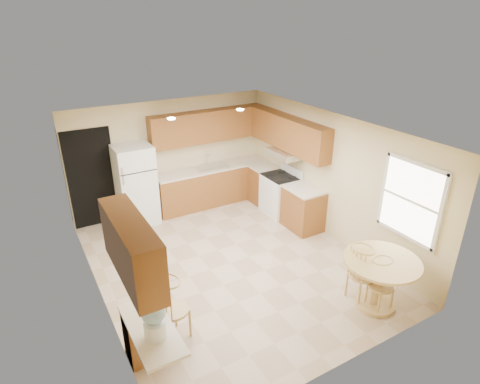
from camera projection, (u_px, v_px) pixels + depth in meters
floor at (230, 263)px, 7.33m from camera, size 5.50×5.50×0.00m
ceiling at (229, 130)px, 6.30m from camera, size 4.50×5.50×0.02m
wall_back at (171, 155)px, 8.99m from camera, size 4.50×0.02×2.50m
wall_front at (343, 290)px, 4.65m from camera, size 4.50×0.02×2.50m
wall_left at (93, 235)px, 5.79m from camera, size 0.02×5.50×2.50m
wall_right at (330, 177)px, 7.84m from camera, size 0.02×5.50×2.50m
doorway at (92, 179)px, 8.26m from camera, size 0.90×0.02×2.10m
base_cab_back at (213, 186)px, 9.49m from camera, size 2.75×0.60×0.87m
counter_back at (212, 168)px, 9.30m from camera, size 2.75×0.63×0.04m
base_cab_right_a at (265, 185)px, 9.51m from camera, size 0.60×0.59×0.87m
counter_right_a at (265, 167)px, 9.32m from camera, size 0.63×0.59×0.04m
base_cab_right_b at (303, 209)px, 8.36m from camera, size 0.60×0.80×0.87m
counter_right_b at (304, 189)px, 8.17m from camera, size 0.63×0.80×0.04m
upper_cab_back at (208, 126)px, 9.01m from camera, size 2.75×0.33×0.70m
upper_cab_right at (288, 133)px, 8.48m from camera, size 0.33×2.42×0.70m
upper_cab_left at (132, 248)px, 4.36m from camera, size 0.33×1.40×0.70m
sink at (211, 167)px, 9.28m from camera, size 0.78×0.44×0.01m
range_hood at (285, 153)px, 8.59m from camera, size 0.50×0.76×0.14m
desk_pedestal at (145, 334)px, 5.23m from camera, size 0.48×0.42×0.72m
desk_top at (151, 329)px, 4.77m from camera, size 0.50×1.20×0.04m
window at (411, 200)px, 6.27m from camera, size 0.06×1.12×1.30m
can_light_a at (171, 119)px, 7.03m from camera, size 0.14×0.14×0.02m
can_light_b at (240, 110)px, 7.67m from camera, size 0.14×0.14×0.02m
refrigerator at (136, 185)px, 8.44m from camera, size 0.76×0.74×1.72m
stove at (280, 194)px, 8.95m from camera, size 0.65×0.76×1.09m
dining_table at (380, 276)px, 6.05m from camera, size 1.14×1.14×0.84m
chair_table_a at (368, 271)px, 6.13m from camera, size 0.42×0.54×0.94m
chair_table_b at (386, 283)px, 5.96m from camera, size 0.37×0.37×0.84m
chair_desk at (175, 306)px, 5.36m from camera, size 0.43×0.56×0.98m
water_crock at (154, 319)px, 4.52m from camera, size 0.28×0.28×0.58m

